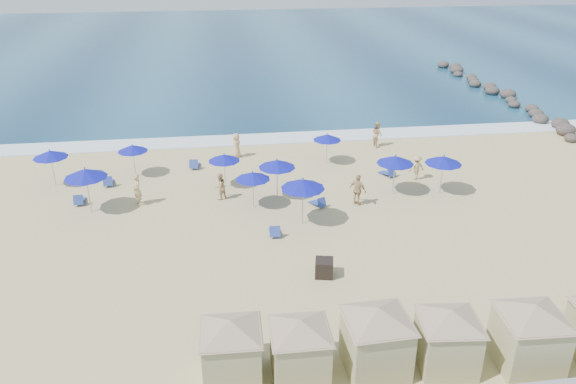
# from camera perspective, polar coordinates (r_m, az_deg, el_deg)

# --- Properties ---
(ground) EXTENTS (160.00, 160.00, 0.00)m
(ground) POSITION_cam_1_polar(r_m,az_deg,el_deg) (28.34, -0.97, -5.07)
(ground) COLOR tan
(ground) RESTS_ON ground
(ocean) EXTENTS (160.00, 80.00, 0.06)m
(ocean) POSITION_cam_1_polar(r_m,az_deg,el_deg) (80.71, -5.76, 14.58)
(ocean) COLOR #0E3150
(ocean) RESTS_ON ground
(surf_line) EXTENTS (160.00, 2.50, 0.08)m
(surf_line) POSITION_cam_1_polar(r_m,az_deg,el_deg) (42.42, -3.46, 5.35)
(surf_line) COLOR white
(surf_line) RESTS_ON ground
(rock_jetty) EXTENTS (2.56, 26.66, 0.96)m
(rock_jetty) POSITION_cam_1_polar(r_m,az_deg,el_deg) (57.81, 20.51, 9.45)
(rock_jetty) COLOR #2E2827
(rock_jetty) RESTS_ON ground
(trash_bin) EXTENTS (0.95, 0.95, 0.80)m
(trash_bin) POSITION_cam_1_polar(r_m,az_deg,el_deg) (25.55, 3.69, -7.70)
(trash_bin) COLOR black
(trash_bin) RESTS_ON ground
(cabana_0) EXTENTS (4.26, 4.26, 2.68)m
(cabana_0) POSITION_cam_1_polar(r_m,az_deg,el_deg) (19.74, -5.80, -14.89)
(cabana_0) COLOR tan
(cabana_0) RESTS_ON ground
(cabana_1) EXTENTS (4.16, 4.16, 2.61)m
(cabana_1) POSITION_cam_1_polar(r_m,az_deg,el_deg) (19.75, 1.22, -14.88)
(cabana_1) COLOR tan
(cabana_1) RESTS_ON ground
(cabana_2) EXTENTS (4.55, 4.55, 2.86)m
(cabana_2) POSITION_cam_1_polar(r_m,az_deg,el_deg) (20.16, 9.03, -13.75)
(cabana_2) COLOR tan
(cabana_2) RESTS_ON ground
(cabana_3) EXTENTS (4.21, 4.21, 2.65)m
(cabana_3) POSITION_cam_1_polar(r_m,az_deg,el_deg) (20.87, 15.99, -13.42)
(cabana_3) COLOR tan
(cabana_3) RESTS_ON ground
(cabana_4) EXTENTS (4.54, 4.54, 2.85)m
(cabana_4) POSITION_cam_1_polar(r_m,az_deg,el_deg) (21.80, 23.47, -12.49)
(cabana_4) COLOR tan
(cabana_4) RESTS_ON ground
(umbrella_0) EXTENTS (2.08, 2.08, 2.36)m
(umbrella_0) POSITION_cam_1_polar(r_m,az_deg,el_deg) (36.72, -23.01, 3.57)
(umbrella_0) COLOR #A5A8AD
(umbrella_0) RESTS_ON ground
(umbrella_1) EXTENTS (2.34, 2.34, 2.67)m
(umbrella_1) POSITION_cam_1_polar(r_m,az_deg,el_deg) (32.29, -19.90, 1.80)
(umbrella_1) COLOR #A5A8AD
(umbrella_1) RESTS_ON ground
(umbrella_2) EXTENTS (1.90, 1.90, 2.16)m
(umbrella_2) POSITION_cam_1_polar(r_m,az_deg,el_deg) (36.60, -15.52, 4.32)
(umbrella_2) COLOR #A5A8AD
(umbrella_2) RESTS_ON ground
(umbrella_3) EXTENTS (1.92, 1.92, 2.19)m
(umbrella_3) POSITION_cam_1_polar(r_m,az_deg,el_deg) (33.88, -6.51, 3.49)
(umbrella_3) COLOR #A5A8AD
(umbrella_3) RESTS_ON ground
(umbrella_4) EXTENTS (1.95, 1.95, 2.22)m
(umbrella_4) POSITION_cam_1_polar(r_m,az_deg,el_deg) (31.10, -3.60, 1.66)
(umbrella_4) COLOR #A5A8AD
(umbrella_4) RESTS_ON ground
(umbrella_5) EXTENTS (2.15, 2.15, 2.45)m
(umbrella_5) POSITION_cam_1_polar(r_m,az_deg,el_deg) (32.16, -1.13, 2.90)
(umbrella_5) COLOR #A5A8AD
(umbrella_5) RESTS_ON ground
(umbrella_6) EXTENTS (2.33, 2.33, 2.66)m
(umbrella_6) POSITION_cam_1_polar(r_m,az_deg,el_deg) (29.09, 1.52, 0.83)
(umbrella_6) COLOR #A5A8AD
(umbrella_6) RESTS_ON ground
(umbrella_7) EXTENTS (1.88, 1.88, 2.14)m
(umbrella_7) POSITION_cam_1_polar(r_m,az_deg,el_deg) (37.39, 4.01, 5.58)
(umbrella_7) COLOR #A5A8AD
(umbrella_7) RESTS_ON ground
(umbrella_8) EXTENTS (2.19, 2.19, 2.49)m
(umbrella_8) POSITION_cam_1_polar(r_m,az_deg,el_deg) (33.22, 10.86, 3.24)
(umbrella_8) COLOR #A5A8AD
(umbrella_8) RESTS_ON ground
(umbrella_9) EXTENTS (2.16, 2.16, 2.45)m
(umbrella_9) POSITION_cam_1_polar(r_m,az_deg,el_deg) (33.93, 15.53, 3.17)
(umbrella_9) COLOR #A5A8AD
(umbrella_9) RESTS_ON ground
(beach_chair_0) EXTENTS (0.60, 1.23, 0.66)m
(beach_chair_0) POSITION_cam_1_polar(r_m,az_deg,el_deg) (34.27, -20.43, -0.77)
(beach_chair_0) COLOR #273C92
(beach_chair_0) RESTS_ON ground
(beach_chair_1) EXTENTS (0.69, 1.31, 0.69)m
(beach_chair_1) POSITION_cam_1_polar(r_m,az_deg,el_deg) (36.23, -17.79, 1.02)
(beach_chair_1) COLOR #273C92
(beach_chair_1) RESTS_ON ground
(beach_chair_2) EXTENTS (0.71, 1.33, 0.70)m
(beach_chair_2) POSITION_cam_1_polar(r_m,az_deg,el_deg) (37.61, -9.49, 2.78)
(beach_chair_2) COLOR #273C92
(beach_chair_2) RESTS_ON ground
(beach_chair_3) EXTENTS (0.59, 1.22, 0.66)m
(beach_chair_3) POSITION_cam_1_polar(r_m,az_deg,el_deg) (28.84, -1.36, -3.99)
(beach_chair_3) COLOR #273C92
(beach_chair_3) RESTS_ON ground
(beach_chair_4) EXTENTS (0.93, 1.25, 0.63)m
(beach_chair_4) POSITION_cam_1_polar(r_m,az_deg,el_deg) (31.88, 3.12, -1.09)
(beach_chair_4) COLOR #273C92
(beach_chair_4) RESTS_ON ground
(beach_chair_5) EXTENTS (0.95, 1.33, 0.67)m
(beach_chair_5) POSITION_cam_1_polar(r_m,az_deg,el_deg) (36.40, 10.16, 1.96)
(beach_chair_5) COLOR #273C92
(beach_chair_5) RESTS_ON ground
(beachgoer_0) EXTENTS (0.71, 0.81, 1.87)m
(beachgoer_0) POSITION_cam_1_polar(r_m,az_deg,el_deg) (32.85, -15.08, 0.23)
(beachgoer_0) COLOR tan
(beachgoer_0) RESTS_ON ground
(beachgoer_1) EXTENTS (0.97, 0.97, 1.59)m
(beachgoer_1) POSITION_cam_1_polar(r_m,az_deg,el_deg) (32.71, -6.93, 0.57)
(beachgoer_1) COLOR tan
(beachgoer_1) RESTS_ON ground
(beachgoer_2) EXTENTS (1.06, 1.10, 1.84)m
(beachgoer_2) POSITION_cam_1_polar(r_m,az_deg,el_deg) (31.96, 7.10, 0.21)
(beachgoer_2) COLOR tan
(beachgoer_2) RESTS_ON ground
(beachgoer_3) EXTENTS (1.12, 0.76, 1.59)m
(beachgoer_3) POSITION_cam_1_polar(r_m,az_deg,el_deg) (36.05, 12.92, 2.45)
(beachgoer_3) COLOR tan
(beachgoer_3) RESTS_ON ground
(beachgoer_4) EXTENTS (0.64, 0.90, 1.72)m
(beachgoer_4) POSITION_cam_1_polar(r_m,az_deg,el_deg) (38.90, -5.25, 4.75)
(beachgoer_4) COLOR tan
(beachgoer_4) RESTS_ON ground
(beachgoer_5) EXTENTS (0.79, 0.96, 1.84)m
(beachgoer_5) POSITION_cam_1_polar(r_m,az_deg,el_deg) (41.33, 9.05, 5.85)
(beachgoer_5) COLOR tan
(beachgoer_5) RESTS_ON ground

